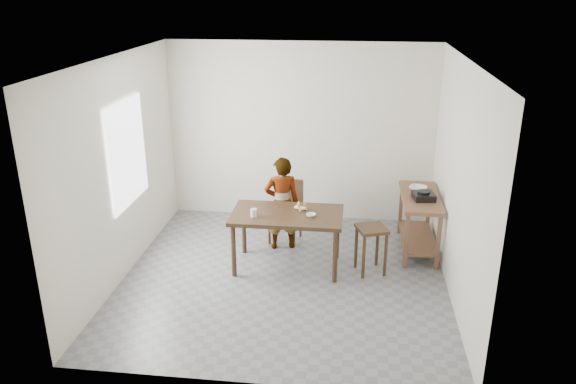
# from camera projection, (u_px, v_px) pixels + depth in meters

# --- Properties ---
(floor) EXTENTS (4.00, 4.00, 0.04)m
(floor) POSITION_uv_depth(u_px,v_px,m) (284.00, 279.00, 7.06)
(floor) COLOR slate
(floor) RESTS_ON ground
(ceiling) EXTENTS (4.00, 4.00, 0.04)m
(ceiling) POSITION_uv_depth(u_px,v_px,m) (284.00, 57.00, 6.09)
(ceiling) COLOR white
(ceiling) RESTS_ON wall_back
(wall_back) EXTENTS (4.00, 0.04, 2.70)m
(wall_back) POSITION_uv_depth(u_px,v_px,m) (301.00, 133.00, 8.45)
(wall_back) COLOR silver
(wall_back) RESTS_ON ground
(wall_front) EXTENTS (4.00, 0.04, 2.70)m
(wall_front) POSITION_uv_depth(u_px,v_px,m) (254.00, 254.00, 4.70)
(wall_front) COLOR silver
(wall_front) RESTS_ON ground
(wall_left) EXTENTS (0.04, 4.00, 2.70)m
(wall_left) POSITION_uv_depth(u_px,v_px,m) (119.00, 170.00, 6.80)
(wall_left) COLOR silver
(wall_left) RESTS_ON ground
(wall_right) EXTENTS (0.04, 4.00, 2.70)m
(wall_right) POSITION_uv_depth(u_px,v_px,m) (461.00, 183.00, 6.35)
(wall_right) COLOR silver
(wall_right) RESTS_ON ground
(window_pane) EXTENTS (0.02, 1.10, 1.30)m
(window_pane) POSITION_uv_depth(u_px,v_px,m) (128.00, 153.00, 6.93)
(window_pane) COLOR white
(window_pane) RESTS_ON wall_left
(dining_table) EXTENTS (1.40, 0.80, 0.75)m
(dining_table) POSITION_uv_depth(u_px,v_px,m) (287.00, 240.00, 7.20)
(dining_table) COLOR #392616
(dining_table) RESTS_ON floor
(prep_counter) EXTENTS (0.50, 1.20, 0.80)m
(prep_counter) POSITION_uv_depth(u_px,v_px,m) (418.00, 223.00, 7.65)
(prep_counter) COLOR brown
(prep_counter) RESTS_ON floor
(child) EXTENTS (0.55, 0.43, 1.31)m
(child) POSITION_uv_depth(u_px,v_px,m) (282.00, 203.00, 7.63)
(child) COLOR white
(child) RESTS_ON floor
(dining_chair) EXTENTS (0.48, 0.48, 0.87)m
(dining_chair) POSITION_uv_depth(u_px,v_px,m) (285.00, 212.00, 7.92)
(dining_chair) COLOR #392616
(dining_chair) RESTS_ON floor
(stool) EXTENTS (0.45, 0.45, 0.62)m
(stool) POSITION_uv_depth(u_px,v_px,m) (371.00, 250.00, 7.09)
(stool) COLOR #392616
(stool) RESTS_ON floor
(glass_tumbler) EXTENTS (0.08, 0.08, 0.10)m
(glass_tumbler) POSITION_uv_depth(u_px,v_px,m) (254.00, 213.00, 6.94)
(glass_tumbler) COLOR silver
(glass_tumbler) RESTS_ON dining_table
(small_bowl) EXTENTS (0.16, 0.16, 0.04)m
(small_bowl) POSITION_uv_depth(u_px,v_px,m) (311.00, 215.00, 6.96)
(small_bowl) COLOR white
(small_bowl) RESTS_ON dining_table
(banana) EXTENTS (0.22, 0.19, 0.07)m
(banana) POSITION_uv_depth(u_px,v_px,m) (301.00, 207.00, 7.16)
(banana) COLOR #E3C154
(banana) RESTS_ON dining_table
(serving_bowl) EXTENTS (0.30, 0.30, 0.06)m
(serving_bowl) POSITION_uv_depth(u_px,v_px,m) (418.00, 189.00, 7.67)
(serving_bowl) COLOR white
(serving_bowl) RESTS_ON prep_counter
(gas_burner) EXTENTS (0.31, 0.31, 0.09)m
(gas_burner) POSITION_uv_depth(u_px,v_px,m) (424.00, 196.00, 7.36)
(gas_burner) COLOR black
(gas_burner) RESTS_ON prep_counter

